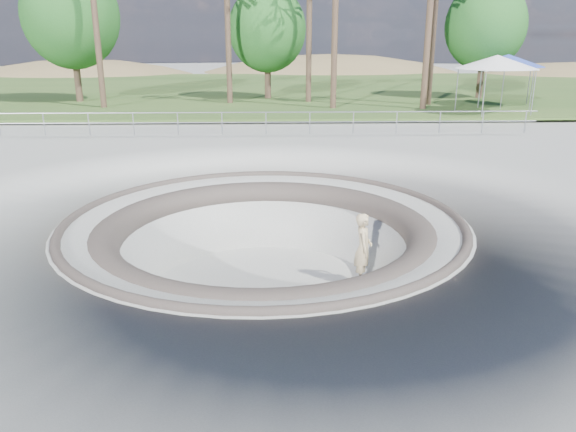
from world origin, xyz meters
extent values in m
plane|color=#AFB0AA|center=(0.00, 0.00, 0.00)|extent=(180.00, 180.00, 0.00)
torus|color=#AFB0AA|center=(0.00, 0.00, -2.00)|extent=(14.00, 14.00, 4.00)
cylinder|color=#AFB0AA|center=(0.00, 0.00, -1.95)|extent=(6.60, 6.60, 0.10)
torus|color=#4A423B|center=(0.00, 0.00, -0.02)|extent=(10.24, 10.24, 0.24)
torus|color=#4A423B|center=(0.00, 0.00, -0.45)|extent=(8.91, 8.91, 0.81)
cube|color=#304F1F|center=(0.00, 34.00, 0.22)|extent=(180.00, 36.00, 0.12)
ellipsoid|color=brown|center=(-22.00, 55.00, -6.44)|extent=(50.40, 36.00, 23.40)
ellipsoid|color=brown|center=(8.00, 60.00, -7.87)|extent=(61.60, 44.00, 28.60)
ellipsoid|color=brown|center=(35.00, 52.00, -5.36)|extent=(42.00, 30.00, 19.50)
cylinder|color=gray|center=(0.00, 12.00, 1.17)|extent=(25.00, 0.05, 0.05)
cylinder|color=gray|center=(0.00, 12.00, 0.72)|extent=(25.00, 0.05, 0.05)
cube|color=olive|center=(2.60, 0.11, -1.83)|extent=(0.84, 0.32, 0.02)
cylinder|color=#B3B3B8|center=(2.60, 0.11, -1.86)|extent=(0.05, 0.17, 0.04)
cylinder|color=#B3B3B8|center=(2.60, 0.11, -1.86)|extent=(0.05, 0.17, 0.04)
cylinder|color=beige|center=(2.60, 0.11, -1.87)|extent=(0.07, 0.04, 0.06)
cylinder|color=beige|center=(2.60, 0.11, -1.87)|extent=(0.07, 0.04, 0.06)
cylinder|color=beige|center=(2.60, 0.11, -1.87)|extent=(0.07, 0.04, 0.06)
cylinder|color=beige|center=(2.60, 0.11, -1.87)|extent=(0.07, 0.04, 0.06)
imported|color=#D0B686|center=(2.60, 0.11, -0.85)|extent=(0.54, 0.75, 1.93)
cylinder|color=gray|center=(11.33, 16.68, 1.45)|extent=(0.06, 0.06, 2.33)
cylinder|color=gray|center=(14.30, 16.68, 1.45)|extent=(0.06, 0.06, 2.33)
cylinder|color=gray|center=(11.33, 19.65, 1.45)|extent=(0.06, 0.06, 2.33)
cylinder|color=gray|center=(14.30, 19.65, 1.45)|extent=(0.06, 0.06, 2.33)
cube|color=white|center=(12.81, 18.17, 2.72)|extent=(3.70, 3.70, 0.08)
cone|color=white|center=(12.81, 18.17, 3.09)|extent=(6.20, 6.20, 0.74)
cylinder|color=gray|center=(13.29, 19.92, 1.42)|extent=(0.06, 0.06, 2.28)
cylinder|color=gray|center=(16.20, 19.92, 1.42)|extent=(0.06, 0.06, 2.28)
cylinder|color=gray|center=(13.29, 22.82, 1.42)|extent=(0.06, 0.06, 2.28)
cylinder|color=gray|center=(16.20, 22.82, 1.42)|extent=(0.06, 0.06, 2.28)
cube|color=#3249B5|center=(14.75, 21.37, 2.66)|extent=(4.01, 4.01, 0.08)
cone|color=#3249B5|center=(14.75, 21.37, 3.03)|extent=(5.75, 5.75, 0.73)
cylinder|color=brown|center=(-9.97, 21.44, 5.95)|extent=(0.36, 0.36, 11.57)
cylinder|color=brown|center=(-2.40, 23.53, 4.15)|extent=(0.36, 0.36, 7.97)
cylinder|color=brown|center=(4.02, 20.66, 5.46)|extent=(0.36, 0.36, 10.58)
cylinder|color=brown|center=(2.75, 24.08, 4.47)|extent=(0.36, 0.36, 8.60)
cylinder|color=brown|center=(9.38, 20.16, 5.75)|extent=(0.36, 0.36, 11.15)
cylinder|color=brown|center=(10.26, 22.21, 4.70)|extent=(0.36, 0.36, 9.06)
cylinder|color=brown|center=(-12.47, 24.75, 2.74)|extent=(0.44, 0.44, 5.15)
ellipsoid|color=#1F581E|center=(-12.47, 24.75, 5.69)|extent=(6.15, 5.59, 6.71)
cylinder|color=brown|center=(0.07, 26.33, 2.37)|extent=(0.44, 0.44, 4.39)
ellipsoid|color=#1F581E|center=(0.07, 26.33, 4.87)|extent=(5.24, 4.77, 5.72)
cylinder|color=brown|center=(14.94, 26.16, 2.47)|extent=(0.44, 0.44, 4.60)
ellipsoid|color=#1F581E|center=(14.94, 26.16, 5.10)|extent=(5.49, 4.99, 5.99)
camera|label=1|loc=(0.16, -13.64, 4.53)|focal=35.00mm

